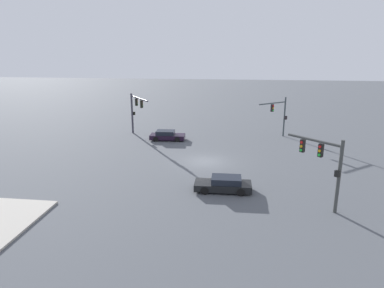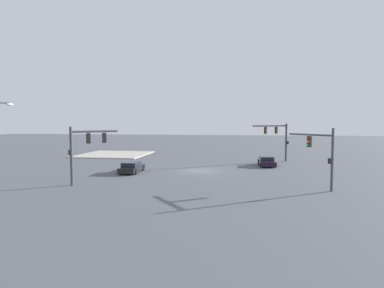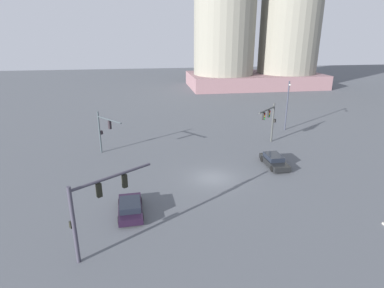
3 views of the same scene
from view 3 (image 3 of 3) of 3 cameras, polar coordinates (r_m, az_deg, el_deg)
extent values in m
plane|color=#4D5157|center=(32.98, 3.70, -6.05)|extent=(204.54, 204.54, 0.00)
cylinder|color=#383542|center=(21.89, -20.18, -13.47)|extent=(0.26, 0.26, 5.43)
cylinder|color=#383542|center=(21.88, -13.82, -5.59)|extent=(4.99, 3.63, 0.19)
cube|color=black|center=(21.69, -16.16, -7.87)|extent=(0.41, 0.40, 0.95)
cylinder|color=red|center=(21.69, -16.44, -7.03)|extent=(0.20, 0.16, 0.20)
cylinder|color=orange|center=(21.82, -16.36, -7.74)|extent=(0.20, 0.16, 0.20)
cylinder|color=green|center=(21.96, -16.29, -8.43)|extent=(0.20, 0.16, 0.20)
cube|color=black|center=(22.53, -11.85, -6.43)|extent=(0.41, 0.40, 0.95)
cylinder|color=red|center=(22.53, -12.12, -5.62)|extent=(0.20, 0.16, 0.20)
cylinder|color=orange|center=(22.65, -12.07, -6.31)|extent=(0.20, 0.16, 0.20)
cylinder|color=green|center=(22.78, -12.02, -6.99)|extent=(0.20, 0.16, 0.20)
cube|color=black|center=(22.11, -20.48, -13.19)|extent=(0.38, 0.37, 0.44)
cylinder|color=#384246|center=(40.40, -16.05, 2.01)|extent=(0.20, 0.20, 5.18)
cylinder|color=#384246|center=(38.02, -14.48, 4.18)|extent=(2.97, 3.59, 0.15)
cube|color=black|center=(38.15, -14.38, 3.30)|extent=(0.40, 0.41, 0.95)
cylinder|color=red|center=(38.16, -14.22, 3.77)|extent=(0.17, 0.19, 0.20)
cylinder|color=orange|center=(38.24, -14.18, 3.34)|extent=(0.17, 0.19, 0.20)
cylinder|color=green|center=(38.32, -14.14, 2.91)|extent=(0.17, 0.19, 0.20)
cube|color=black|center=(40.54, -15.75, 1.98)|extent=(0.38, 0.38, 0.44)
cylinder|color=#3C3F3E|center=(44.10, 14.09, 3.67)|extent=(0.25, 0.25, 5.25)
cylinder|color=#3C3F3E|center=(41.63, 13.15, 5.91)|extent=(3.22, 3.19, 0.19)
cube|color=black|center=(42.33, 13.43, 5.25)|extent=(0.41, 0.41, 0.95)
cylinder|color=red|center=(42.20, 13.66, 5.60)|extent=(0.18, 0.18, 0.20)
cylinder|color=orange|center=(42.27, 13.63, 5.20)|extent=(0.18, 0.18, 0.20)
cylinder|color=green|center=(42.35, 13.60, 4.81)|extent=(0.18, 0.18, 0.20)
cube|color=black|center=(40.99, 12.58, 4.85)|extent=(0.41, 0.41, 0.95)
cylinder|color=red|center=(40.85, 12.81, 5.22)|extent=(0.18, 0.18, 0.20)
cylinder|color=orange|center=(40.93, 12.78, 4.81)|extent=(0.18, 0.18, 0.20)
cylinder|color=green|center=(41.00, 12.75, 4.40)|extent=(0.18, 0.18, 0.20)
cube|color=black|center=(43.93, 14.45, 4.01)|extent=(0.38, 0.38, 0.44)
cylinder|color=#353846|center=(49.87, 16.48, 6.48)|extent=(0.20, 0.20, 7.31)
cylinder|color=#353846|center=(48.30, 16.93, 10.28)|extent=(0.82, 1.81, 0.12)
ellipsoid|color=silver|center=(47.38, 16.98, 9.99)|extent=(0.50, 0.67, 0.20)
cube|color=#876367|center=(88.77, 11.00, 11.06)|extent=(34.50, 17.25, 3.50)
cube|color=black|center=(36.79, 14.38, -3.12)|extent=(1.92, 4.60, 0.55)
cube|color=black|center=(36.83, 14.28, -2.21)|extent=(1.66, 2.41, 0.50)
cylinder|color=black|center=(36.02, 16.51, -4.03)|extent=(0.23, 0.64, 0.64)
cylinder|color=black|center=(35.32, 14.00, -4.27)|extent=(0.23, 0.64, 0.64)
cylinder|color=black|center=(38.37, 14.69, -2.39)|extent=(0.23, 0.64, 0.64)
cylinder|color=black|center=(37.71, 12.32, -2.58)|extent=(0.23, 0.64, 0.64)
cube|color=black|center=(27.29, -10.87, -11.18)|extent=(2.09, 4.43, 0.55)
cube|color=black|center=(26.80, -10.93, -10.50)|extent=(1.76, 2.34, 0.50)
cylinder|color=black|center=(28.54, -12.70, -10.13)|extent=(0.25, 0.65, 0.64)
cylinder|color=black|center=(28.52, -9.12, -9.90)|extent=(0.25, 0.65, 0.64)
cylinder|color=black|center=(26.22, -12.75, -13.00)|extent=(0.25, 0.65, 0.64)
cylinder|color=black|center=(26.19, -8.82, -12.75)|extent=(0.25, 0.65, 0.64)
camera|label=1|loc=(51.24, 43.52, 10.73)|focal=32.18mm
camera|label=2|loc=(65.97, -6.95, 11.90)|focal=29.81mm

